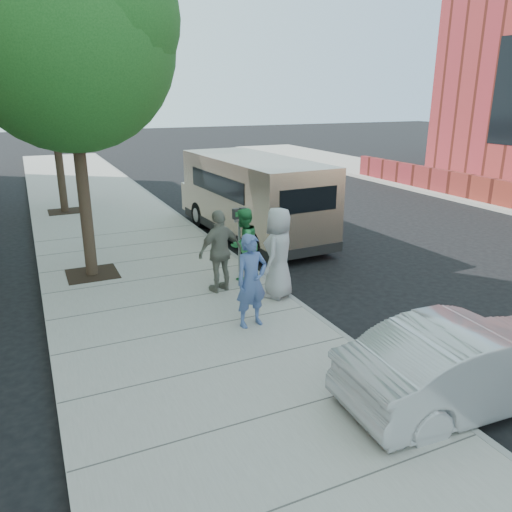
# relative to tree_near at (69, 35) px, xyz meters

# --- Properties ---
(ground) EXTENTS (120.00, 120.00, 0.00)m
(ground) POSITION_rel_tree_near_xyz_m (2.25, -2.40, -5.55)
(ground) COLOR black
(ground) RESTS_ON ground
(sidewalk) EXTENTS (5.00, 60.00, 0.15)m
(sidewalk) POSITION_rel_tree_near_xyz_m (1.25, -2.40, -5.47)
(sidewalk) COLOR gray
(sidewalk) RESTS_ON ground
(curb_face) EXTENTS (0.12, 60.00, 0.16)m
(curb_face) POSITION_rel_tree_near_xyz_m (3.69, -2.40, -5.47)
(curb_face) COLOR gray
(curb_face) RESTS_ON ground
(tree_near) EXTENTS (4.62, 4.60, 7.53)m
(tree_near) POSITION_rel_tree_near_xyz_m (0.00, 0.00, 0.00)
(tree_near) COLOR black
(tree_near) RESTS_ON sidewalk
(tree_far) EXTENTS (3.92, 3.80, 6.49)m
(tree_far) POSITION_rel_tree_near_xyz_m (-0.00, 7.60, -0.66)
(tree_far) COLOR black
(tree_far) RESTS_ON sidewalk
(parking_meter) EXTENTS (0.35, 0.18, 1.61)m
(parking_meter) POSITION_rel_tree_near_xyz_m (3.30, -1.37, -4.23)
(parking_meter) COLOR gray
(parking_meter) RESTS_ON sidewalk
(van) EXTENTS (2.59, 6.89, 2.52)m
(van) POSITION_rel_tree_near_xyz_m (5.11, 1.92, -4.21)
(van) COLOR tan
(van) RESTS_ON ground
(sedan) EXTENTS (4.06, 1.59, 1.32)m
(sedan) POSITION_rel_tree_near_xyz_m (4.25, -7.68, -4.89)
(sedan) COLOR #ADAFB5
(sedan) RESTS_ON ground
(person_officer) EXTENTS (0.70, 0.51, 1.79)m
(person_officer) POSITION_rel_tree_near_xyz_m (2.34, -4.22, -4.50)
(person_officer) COLOR #475F98
(person_officer) RESTS_ON sidewalk
(person_green_shirt) EXTENTS (1.04, 0.96, 1.70)m
(person_green_shirt) POSITION_rel_tree_near_xyz_m (3.21, -1.83, -4.54)
(person_green_shirt) COLOR green
(person_green_shirt) RESTS_ON sidewalk
(person_gray_shirt) EXTENTS (1.13, 1.11, 1.96)m
(person_gray_shirt) POSITION_rel_tree_near_xyz_m (3.45, -3.15, -4.41)
(person_gray_shirt) COLOR #A1A1A4
(person_gray_shirt) RESTS_ON sidewalk
(person_striped_polo) EXTENTS (1.15, 0.69, 1.84)m
(person_striped_polo) POSITION_rel_tree_near_xyz_m (2.44, -2.33, -4.48)
(person_striped_polo) COLOR gray
(person_striped_polo) RESTS_ON sidewalk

